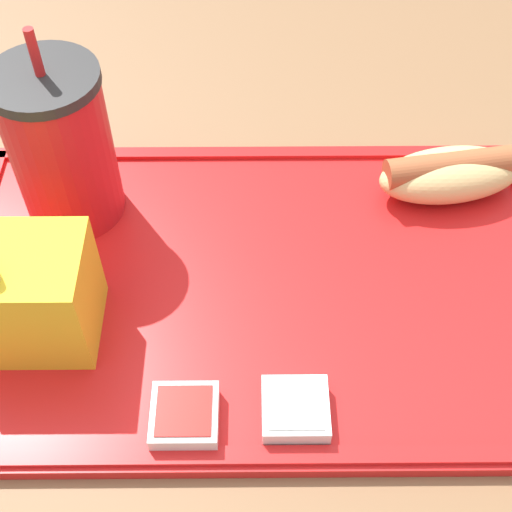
% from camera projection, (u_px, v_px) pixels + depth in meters
% --- Properties ---
extents(dining_table, '(1.26, 1.06, 0.75)m').
position_uv_depth(dining_table, '(216.00, 483.00, 0.83)').
color(dining_table, brown).
rests_on(dining_table, ground_plane).
extents(food_tray, '(0.45, 0.29, 0.01)m').
position_uv_depth(food_tray, '(256.00, 285.00, 0.54)').
color(food_tray, red).
rests_on(food_tray, dining_table).
extents(soda_cup, '(0.08, 0.08, 0.17)m').
position_uv_depth(soda_cup, '(61.00, 147.00, 0.53)').
color(soda_cup, red).
rests_on(soda_cup, food_tray).
extents(hot_dog_far, '(0.12, 0.07, 0.04)m').
position_uv_depth(hot_dog_far, '(450.00, 173.00, 0.58)').
color(hot_dog_far, '#DBB270').
rests_on(hot_dog_far, food_tray).
extents(fries_carton, '(0.09, 0.07, 0.09)m').
position_uv_depth(fries_carton, '(26.00, 295.00, 0.48)').
color(fries_carton, gold).
rests_on(fries_carton, food_tray).
extents(sauce_cup_mayo, '(0.04, 0.04, 0.02)m').
position_uv_depth(sauce_cup_mayo, '(295.00, 409.00, 0.46)').
color(sauce_cup_mayo, silver).
rests_on(sauce_cup_mayo, food_tray).
extents(sauce_cup_ketchup, '(0.04, 0.04, 0.02)m').
position_uv_depth(sauce_cup_ketchup, '(187.00, 416.00, 0.45)').
color(sauce_cup_ketchup, silver).
rests_on(sauce_cup_ketchup, food_tray).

